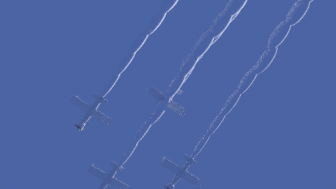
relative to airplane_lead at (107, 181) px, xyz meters
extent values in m
ellipsoid|color=silver|center=(0.18, -0.19, -0.02)|extent=(6.06, 6.08, 1.64)
cube|color=white|center=(0.28, -0.39, -0.18)|extent=(7.04, 6.91, 3.70)
ellipsoid|color=silver|center=(-2.59, -3.27, 1.54)|extent=(0.92, 0.92, 0.36)
cube|color=white|center=(2.38, -2.41, -0.06)|extent=(2.83, 2.79, 1.38)
cube|color=silver|center=(2.59, -2.32, 0.43)|extent=(1.22, 1.26, 1.17)
ellipsoid|color=#1E232D|center=(0.09, 0.15, 0.40)|extent=(1.81, 1.82, 0.97)
ellipsoid|color=silver|center=(-1.07, -13.72, 0.49)|extent=(6.07, 6.04, 1.79)
cylinder|color=white|center=(-3.35, -11.39, 0.68)|extent=(1.68, 1.73, 1.50)
cone|color=white|center=(-3.84, -10.89, 0.71)|extent=(1.01, 1.03, 0.73)
cylinder|color=#3F3F47|center=(-3.72, -11.01, 0.71)|extent=(2.21, 2.35, 3.19)
cube|color=white|center=(-0.98, -13.91, 0.31)|extent=(7.12, 6.98, 3.46)
ellipsoid|color=silver|center=(-3.86, -16.85, 1.90)|extent=(0.92, 0.92, 0.38)
ellipsoid|color=silver|center=(1.91, -10.96, -1.27)|extent=(0.92, 0.92, 0.38)
cube|color=white|center=(1.12, -15.93, 0.37)|extent=(2.86, 2.81, 1.31)
cube|color=silver|center=(1.32, -15.87, 0.86)|extent=(1.18, 1.25, 1.21)
ellipsoid|color=#1E232D|center=(-1.17, -13.39, 0.92)|extent=(1.80, 1.82, 0.99)
ellipsoid|color=silver|center=(14.39, 0.52, -1.02)|extent=(6.07, 6.03, 1.83)
cylinder|color=white|center=(12.11, 2.85, -0.81)|extent=(1.68, 1.74, 1.51)
cylinder|color=#3F3F47|center=(11.74, 3.23, -0.78)|extent=(2.19, 2.36, 3.19)
cube|color=white|center=(14.48, 0.33, -1.20)|extent=(7.12, 6.97, 3.47)
ellipsoid|color=silver|center=(11.61, -2.62, 0.39)|extent=(0.92, 0.92, 0.39)
ellipsoid|color=silver|center=(17.36, 3.28, -2.78)|extent=(0.92, 0.92, 0.39)
cube|color=white|center=(16.58, -1.69, -1.17)|extent=(2.86, 2.81, 1.32)
cube|color=silver|center=(16.79, -1.63, -0.67)|extent=(1.18, 1.26, 1.22)
ellipsoid|color=#1E232D|center=(14.29, 0.84, -0.59)|extent=(1.80, 1.82, 1.01)
ellipsoid|color=silver|center=(13.71, -13.40, 0.32)|extent=(6.07, 6.03, 1.84)
cylinder|color=white|center=(11.43, -11.08, 0.53)|extent=(1.68, 1.74, 1.51)
cone|color=white|center=(10.95, -10.58, 0.57)|extent=(1.00, 1.03, 0.73)
cylinder|color=#3F3F47|center=(11.06, -10.69, 0.56)|extent=(2.19, 2.37, 3.19)
cube|color=white|center=(13.80, -13.59, 0.14)|extent=(7.12, 6.97, 3.49)
ellipsoid|color=silver|center=(10.93, -16.55, 1.73)|extent=(0.92, 0.92, 0.39)
ellipsoid|color=silver|center=(16.68, -10.64, -1.46)|extent=(0.92, 0.92, 0.39)
cube|color=white|center=(15.90, -15.62, 0.16)|extent=(2.86, 2.80, 1.32)
cube|color=silver|center=(16.11, -15.55, 0.66)|extent=(1.18, 1.26, 1.22)
ellipsoid|color=#1E232D|center=(13.61, -13.08, 0.75)|extent=(1.80, 1.82, 1.01)
ellipsoid|color=white|center=(4.96, -4.74, -0.38)|extent=(5.59, 5.68, 1.47)
ellipsoid|color=white|center=(8.49, -8.64, -0.30)|extent=(5.78, 5.87, 1.73)
ellipsoid|color=white|center=(12.24, -12.04, -0.69)|extent=(5.97, 6.05, 1.99)
ellipsoid|color=white|center=(15.89, -16.25, -0.76)|extent=(6.16, 6.24, 2.25)
ellipsoid|color=white|center=(19.08, -19.97, -0.92)|extent=(6.36, 6.43, 2.51)
ellipsoid|color=white|center=(22.45, -23.32, -1.14)|extent=(6.55, 6.62, 2.77)
ellipsoid|color=white|center=(26.31, -26.73, -1.39)|extent=(6.74, 6.80, 3.03)
ellipsoid|color=white|center=(29.90, -30.21, -1.23)|extent=(6.93, 6.99, 3.29)
ellipsoid|color=white|center=(3.59, -18.46, 0.40)|extent=(5.59, 5.68, 1.47)
ellipsoid|color=white|center=(7.27, -22.33, 0.10)|extent=(5.78, 5.87, 1.73)
ellipsoid|color=white|center=(10.42, -25.77, -0.16)|extent=(5.97, 6.05, 1.99)
ellipsoid|color=white|center=(14.19, -29.14, -0.14)|extent=(6.16, 6.24, 2.25)
ellipsoid|color=white|center=(19.04, -4.36, -1.37)|extent=(5.59, 5.68, 1.47)
ellipsoid|color=white|center=(22.64, -8.09, -1.28)|extent=(5.78, 5.87, 1.73)
ellipsoid|color=white|center=(25.93, -11.46, -1.42)|extent=(5.97, 6.05, 1.99)
ellipsoid|color=white|center=(29.58, -15.16, -1.63)|extent=(6.16, 6.24, 2.25)
ellipsoid|color=white|center=(33.58, -18.58, -1.82)|extent=(6.36, 6.43, 2.51)
ellipsoid|color=white|center=(36.67, -22.80, -2.26)|extent=(6.55, 6.62, 2.77)
ellipsoid|color=white|center=(40.81, -26.62, -2.05)|extent=(6.74, 6.80, 3.03)
ellipsoid|color=white|center=(18.28, -18.05, 0.16)|extent=(5.59, 5.68, 1.47)
ellipsoid|color=white|center=(21.65, -21.90, 0.09)|extent=(5.78, 5.87, 1.73)
ellipsoid|color=white|center=(25.67, -25.36, -0.21)|extent=(5.97, 6.05, 1.99)
ellipsoid|color=white|center=(29.26, -28.78, -0.31)|extent=(6.16, 6.24, 2.25)
camera|label=1|loc=(14.62, -16.95, -84.35)|focal=46.71mm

